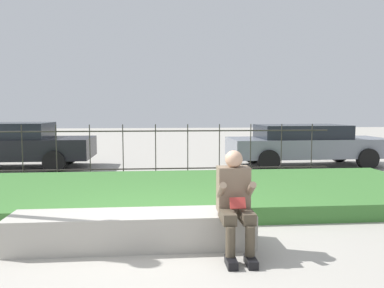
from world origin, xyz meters
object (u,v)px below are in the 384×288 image
at_px(car_parked_left, 10,144).
at_px(car_parked_right, 306,144).
at_px(stone_bench, 133,232).
at_px(person_seated_reader, 235,199).

bearing_deg(car_parked_left, car_parked_right, -2.43).
relative_size(stone_bench, person_seated_reader, 2.46).
relative_size(person_seated_reader, car_parked_right, 0.26).
relative_size(person_seated_reader, car_parked_left, 0.27).
bearing_deg(stone_bench, car_parked_right, 53.05).
height_order(person_seated_reader, car_parked_left, car_parked_left).
height_order(stone_bench, car_parked_left, car_parked_left).
relative_size(car_parked_right, car_parked_left, 1.04).
xyz_separation_m(stone_bench, car_parked_right, (4.71, 6.27, 0.49)).
distance_m(person_seated_reader, car_parked_right, 7.47).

